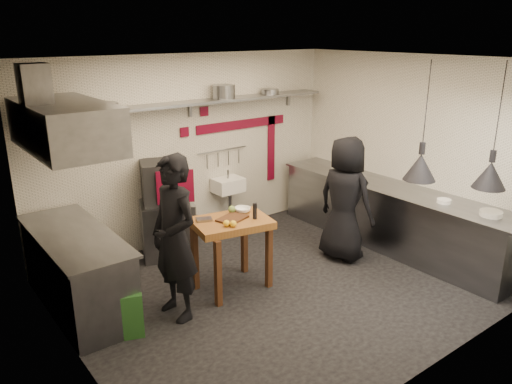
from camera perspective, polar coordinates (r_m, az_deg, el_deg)
floor at (r=6.46m, az=2.64°, el=-10.79°), size 5.00×5.00×0.00m
ceiling at (r=5.66m, az=3.05°, el=14.87°), size 5.00×5.00×0.00m
wall_back at (r=7.58m, az=-7.50°, el=4.84°), size 5.00×0.04×2.80m
wall_front at (r=4.61m, az=19.97°, el=-4.91°), size 5.00×0.04×2.80m
wall_left at (r=4.78m, az=-20.80°, el=-4.19°), size 0.04×4.20×2.80m
wall_right at (r=7.71m, az=17.21°, el=4.42°), size 0.04×4.20×2.80m
red_band_horiz at (r=8.01m, az=-1.59°, el=7.75°), size 1.70×0.02×0.14m
red_band_vert at (r=8.47m, az=1.74°, el=4.99°), size 0.14×0.02×1.10m
red_tile_a at (r=7.58m, az=-5.95°, el=9.14°), size 0.14×0.02×0.14m
red_tile_b at (r=7.45m, az=-8.18°, el=6.79°), size 0.14×0.02×0.14m
back_shelf at (r=7.29m, az=-7.01°, el=10.10°), size 4.60×0.34×0.04m
shelf_bracket_left at (r=6.71m, az=-21.86°, el=7.39°), size 0.04×0.06×0.24m
shelf_bracket_mid at (r=7.44m, az=-7.58°, el=9.45°), size 0.04×0.06×0.24m
shelf_bracket_right at (r=8.54m, az=3.69°, el=10.67°), size 0.04×0.06×0.24m
pan_far_left at (r=6.73m, az=-16.70°, el=9.38°), size 0.40×0.40×0.09m
pan_mid_left at (r=6.71m, az=-17.09°, el=9.24°), size 0.31×0.31×0.07m
stock_pot at (r=7.54m, az=-3.70°, el=11.38°), size 0.36×0.36×0.20m
pan_right at (r=8.07m, az=1.62°, el=11.42°), size 0.35×0.35×0.08m
oven_stand at (r=7.29m, az=-10.06°, el=-4.08°), size 0.91×0.87×0.80m
combi_oven at (r=7.09m, az=-10.63°, el=1.16°), size 0.72×0.70×0.58m
oven_door at (r=6.82m, az=-9.21°, el=0.57°), size 0.48×0.21×0.46m
oven_glass at (r=6.86m, az=-9.21°, el=0.66°), size 0.36×0.15×0.34m
hand_sink at (r=7.87m, az=-3.20°, el=0.80°), size 0.46×0.34×0.22m
sink_tap at (r=7.82m, az=-3.23°, el=2.06°), size 0.03×0.03×0.14m
sink_drain at (r=7.98m, az=-2.99°, el=-2.29°), size 0.06×0.06×0.66m
utensil_rail at (r=7.84m, az=-3.85°, el=4.81°), size 0.90×0.02×0.02m
counter_right at (r=7.71m, az=15.03°, el=-2.79°), size 0.70×3.80×0.90m
counter_right_top at (r=7.56m, az=15.32°, el=0.51°), size 0.76×3.90×0.03m
plate_stack at (r=6.78m, az=25.28°, el=-2.24°), size 0.29×0.29×0.07m
small_bowl_right at (r=7.05m, az=20.68°, el=-0.97°), size 0.23×0.23×0.05m
counter_left at (r=6.17m, az=-19.67°, el=-8.65°), size 0.70×1.90×0.90m
counter_left_top at (r=5.99m, az=-20.14°, el=-4.65°), size 0.76×2.00×0.03m
extractor_hood at (r=5.66m, az=-21.00°, el=7.08°), size 0.78×1.60×0.50m
hood_duct at (r=5.54m, az=-23.96°, el=10.72°), size 0.28×0.28×0.50m
green_bin at (r=5.64m, az=-14.48°, el=-13.11°), size 0.41×0.41×0.50m
prep_table at (r=6.24m, az=-2.76°, el=-7.11°), size 1.03×0.81×0.92m
cutting_board at (r=6.06m, az=-2.73°, el=-3.03°), size 0.42×0.36×0.02m
pepper_mill at (r=6.05m, az=-0.13°, el=-2.19°), size 0.06×0.06×0.20m
lemon_a at (r=5.84m, az=-3.40°, el=-3.61°), size 0.10×0.10×0.08m
lemon_b at (r=5.83m, az=-2.62°, el=-3.66°), size 0.09×0.09×0.08m
veg_ball at (r=6.25m, az=-2.77°, el=-2.01°), size 0.10×0.10×0.09m
steel_tray at (r=6.05m, az=-5.96°, el=-3.15°), size 0.22×0.19×0.03m
bowl at (r=6.29m, az=-1.56°, el=-2.06°), size 0.27×0.27×0.06m
heat_lamp_near at (r=6.11m, az=18.75°, el=7.59°), size 0.44×0.44×1.40m
heat_lamp_far at (r=6.34m, az=25.86°, el=6.75°), size 0.46×0.46×1.47m
chef_left at (r=5.54m, az=-9.29°, el=-5.25°), size 0.52×0.73×1.88m
chef_right at (r=7.02m, az=10.15°, el=-0.79°), size 0.68×0.93×1.76m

